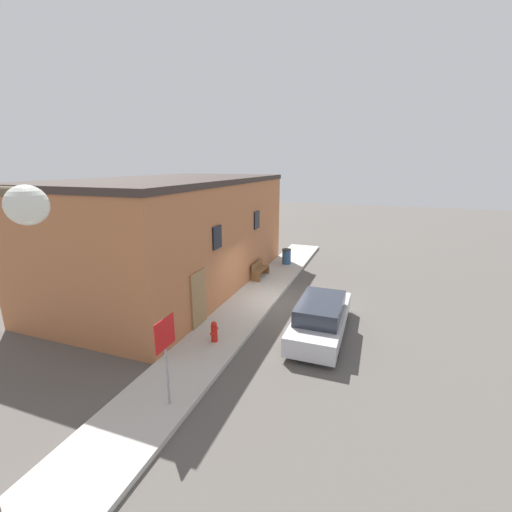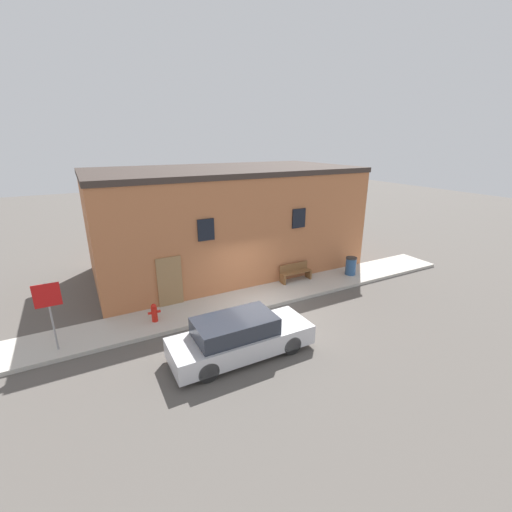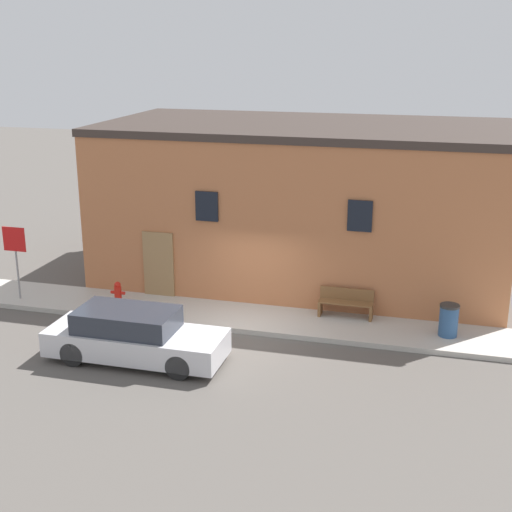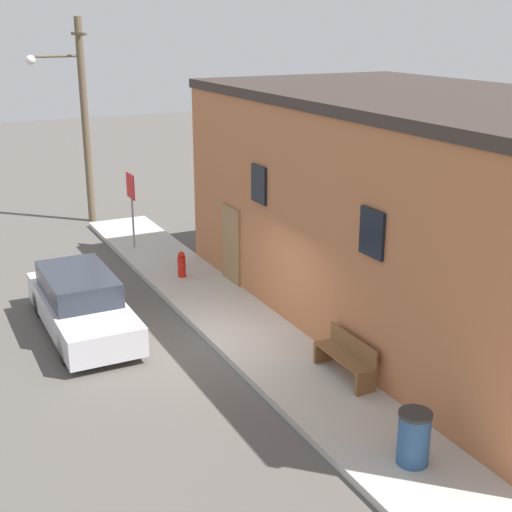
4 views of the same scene
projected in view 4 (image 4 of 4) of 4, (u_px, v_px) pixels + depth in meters
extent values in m
plane|color=#56514C|center=(211.00, 346.00, 15.62)|extent=(80.00, 80.00, 0.00)
cube|color=#BCB7AD|center=(252.00, 334.00, 16.03)|extent=(21.42, 2.01, 0.15)
cube|color=#B26B42|center=(432.00, 215.00, 16.50)|extent=(13.02, 6.60, 5.03)
cube|color=#382D28|center=(441.00, 99.00, 15.67)|extent=(13.12, 6.70, 0.24)
cube|color=black|center=(259.00, 184.00, 16.82)|extent=(0.70, 0.08, 0.90)
cube|color=black|center=(372.00, 233.00, 12.95)|extent=(0.70, 0.08, 0.90)
cube|color=#937047|center=(231.00, 247.00, 18.84)|extent=(1.00, 0.08, 2.20)
cylinder|color=red|center=(182.00, 267.00, 19.37)|extent=(0.22, 0.22, 0.56)
sphere|color=red|center=(181.00, 255.00, 19.26)|extent=(0.19, 0.19, 0.19)
cylinder|color=red|center=(179.00, 262.00, 19.48)|extent=(0.12, 0.10, 0.10)
cylinder|color=red|center=(184.00, 266.00, 19.20)|extent=(0.12, 0.10, 0.10)
cylinder|color=gray|center=(132.00, 211.00, 21.63)|extent=(0.06, 0.06, 2.30)
cube|color=red|center=(130.00, 186.00, 21.38)|extent=(0.76, 0.02, 0.76)
cube|color=brown|center=(324.00, 352.00, 14.53)|extent=(0.08, 0.44, 0.43)
cube|color=brown|center=(366.00, 383.00, 13.27)|extent=(0.08, 0.44, 0.43)
cube|color=brown|center=(344.00, 356.00, 13.83)|extent=(1.56, 0.44, 0.04)
cube|color=brown|center=(353.00, 345.00, 13.85)|extent=(1.56, 0.04, 0.36)
cylinder|color=#2D517F|center=(414.00, 439.00, 11.13)|extent=(0.51, 0.51, 0.83)
cylinder|color=#2D2D2D|center=(416.00, 414.00, 10.99)|extent=(0.53, 0.53, 0.06)
cylinder|color=brown|center=(85.00, 123.00, 24.36)|extent=(0.25, 0.25, 6.94)
cylinder|color=brown|center=(56.00, 56.00, 23.32)|extent=(0.09, 1.62, 0.09)
sphere|color=silver|center=(30.00, 60.00, 23.01)|extent=(0.32, 0.32, 0.32)
cube|color=brown|center=(79.00, 34.00, 23.45)|extent=(1.80, 0.10, 0.10)
cylinder|color=black|center=(132.00, 335.00, 15.40)|extent=(0.64, 0.20, 0.64)
cylinder|color=black|center=(65.00, 348.00, 14.79)|extent=(0.64, 0.20, 0.64)
cylinder|color=black|center=(98.00, 293.00, 17.81)|extent=(0.64, 0.20, 0.64)
cylinder|color=black|center=(39.00, 303.00, 17.20)|extent=(0.64, 0.20, 0.64)
cube|color=silver|center=(82.00, 311.00, 16.24)|extent=(4.58, 1.64, 0.64)
cube|color=#282D38|center=(78.00, 283.00, 16.25)|extent=(2.52, 1.44, 0.54)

